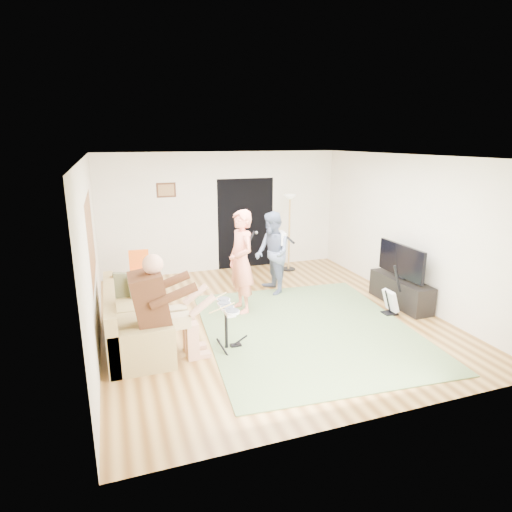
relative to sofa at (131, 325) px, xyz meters
The scene contains 19 objects.
floor 2.32m from the sofa, ahead, with size 6.00×6.00×0.00m, color brown.
walls 2.54m from the sofa, ahead, with size 5.50×6.00×2.70m, color beige, non-canonical shape.
ceiling 3.34m from the sofa, ahead, with size 6.00×6.00×0.00m, color white.
window_blinds 1.41m from the sofa, 136.11° to the left, with size 2.05×2.05×0.00m, color brown.
doorway 4.37m from the sofa, 48.59° to the left, with size 2.10×2.10×0.00m, color black.
picture_frame 3.76m from the sofa, 72.07° to the left, with size 0.42×0.03×0.32m, color #3F2314.
area_rug 2.76m from the sofa, ahead, with size 3.22×3.84×0.02m, color #576F43.
sofa is the anchor object (origin of this frame).
drummer 0.84m from the sofa, 55.75° to the right, with size 0.98×0.55×1.51m.
drum_kit 1.45m from the sofa, 26.68° to the right, with size 0.38×0.68×0.70m.
singer 2.12m from the sofa, 18.41° to the left, with size 0.66×0.43×1.81m, color #FF8B6E.
microphone 2.47m from the sofa, 16.78° to the left, with size 0.06×0.06×0.24m, color black, non-canonical shape.
guitarist 3.13m from the sofa, 25.82° to the left, with size 0.79×0.61×1.62m, color slate.
guitar_held 3.37m from the sofa, 24.30° to the left, with size 0.12×0.60×0.26m, color silver, non-canonical shape.
guitar_spare 4.35m from the sofa, ahead, with size 0.32×0.29×0.89m.
torchiere_lamp 4.66m from the sofa, 35.66° to the left, with size 0.31×0.31×1.76m.
dining_chair 1.93m from the sofa, 81.24° to the left, with size 0.40×0.42×0.91m.
tv_cabinet 4.79m from the sofa, ahead, with size 0.40×1.40×0.50m, color black.
television 4.78m from the sofa, ahead, with size 0.06×1.21×0.58m, color black.
Camera 1 is at (-2.46, -6.39, 2.95)m, focal length 30.00 mm.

